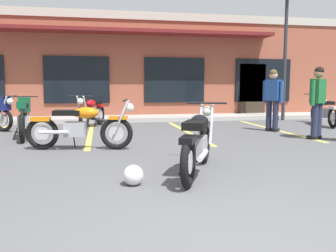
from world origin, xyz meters
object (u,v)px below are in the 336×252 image
(parking_lot_lamp_post, at_px, (287,34))
(motorcycle_foreground_classic, at_px, (198,141))
(motorcycle_silver_naked, at_px, (24,116))
(motorcycle_blue_standard, at_px, (324,111))
(motorcycle_green_cafe_racer, at_px, (80,126))
(helmet_on_pavement, at_px, (133,175))
(person_in_black_shirt, at_px, (273,96))
(motorcycle_red_sportbike, at_px, (92,112))
(person_by_back_row, at_px, (318,98))

(parking_lot_lamp_post, bearing_deg, motorcycle_foreground_classic, -126.89)
(motorcycle_silver_naked, xyz_separation_m, motorcycle_blue_standard, (8.66, 1.00, -0.07))
(motorcycle_blue_standard, relative_size, parking_lot_lamp_post, 0.45)
(motorcycle_silver_naked, xyz_separation_m, motorcycle_green_cafe_racer, (1.41, -1.90, -0.07))
(motorcycle_silver_naked, height_order, helmet_on_pavement, motorcycle_silver_naked)
(motorcycle_blue_standard, relative_size, person_in_black_shirt, 1.24)
(motorcycle_foreground_classic, relative_size, person_in_black_shirt, 1.18)
(motorcycle_green_cafe_racer, bearing_deg, motorcycle_silver_naked, 126.64)
(motorcycle_red_sportbike, distance_m, person_by_back_row, 6.19)
(helmet_on_pavement, bearing_deg, parking_lot_lamp_post, 50.05)
(person_in_black_shirt, height_order, helmet_on_pavement, person_in_black_shirt)
(motorcycle_red_sportbike, xyz_separation_m, person_by_back_row, (5.17, -3.37, 0.49))
(person_in_black_shirt, bearing_deg, motorcycle_blue_standard, 24.52)
(motorcycle_silver_naked, distance_m, helmet_on_pavement, 5.10)
(motorcycle_foreground_classic, xyz_separation_m, person_by_back_row, (3.59, 2.61, 0.49))
(motorcycle_foreground_classic, distance_m, person_by_back_row, 4.46)
(motorcycle_green_cafe_racer, xyz_separation_m, helmet_on_pavement, (0.77, -2.68, -0.33))
(motorcycle_silver_naked, xyz_separation_m, parking_lot_lamp_post, (8.27, 2.68, 2.49))
(motorcycle_blue_standard, xyz_separation_m, person_in_black_shirt, (-2.27, -1.03, 0.49))
(motorcycle_green_cafe_racer, bearing_deg, motorcycle_foreground_classic, -52.33)
(motorcycle_green_cafe_racer, bearing_deg, motorcycle_red_sportbike, 87.67)
(motorcycle_silver_naked, relative_size, helmet_on_pavement, 8.08)
(motorcycle_silver_naked, bearing_deg, helmet_on_pavement, -64.50)
(motorcycle_foreground_classic, bearing_deg, motorcycle_blue_standard, 43.04)
(helmet_on_pavement, bearing_deg, motorcycle_red_sportbike, 95.53)
(motorcycle_blue_standard, xyz_separation_m, parking_lot_lamp_post, (-0.38, 1.68, 2.55))
(motorcycle_blue_standard, distance_m, person_by_back_row, 3.22)
(person_in_black_shirt, bearing_deg, helmet_on_pavement, -132.74)
(motorcycle_red_sportbike, relative_size, motorcycle_blue_standard, 0.98)
(motorcycle_foreground_classic, height_order, helmet_on_pavement, motorcycle_foreground_classic)
(motorcycle_green_cafe_racer, height_order, person_in_black_shirt, person_in_black_shirt)
(motorcycle_foreground_classic, distance_m, motorcycle_blue_standard, 7.54)
(motorcycle_foreground_classic, xyz_separation_m, motorcycle_blue_standard, (5.51, 5.15, 0.00))
(motorcycle_blue_standard, height_order, helmet_on_pavement, motorcycle_blue_standard)
(motorcycle_foreground_classic, bearing_deg, person_in_black_shirt, 51.72)
(person_in_black_shirt, bearing_deg, person_by_back_row, -77.14)
(motorcycle_silver_naked, relative_size, motorcycle_blue_standard, 1.01)
(motorcycle_blue_standard, bearing_deg, motorcycle_green_cafe_racer, -158.18)
(motorcycle_silver_naked, relative_size, person_in_black_shirt, 1.25)
(motorcycle_red_sportbike, height_order, motorcycle_blue_standard, same)
(helmet_on_pavement, bearing_deg, motorcycle_green_cafe_racer, 106.07)
(motorcycle_green_cafe_racer, relative_size, person_in_black_shirt, 1.25)
(motorcycle_foreground_classic, distance_m, helmet_on_pavement, 1.11)
(person_by_back_row, distance_m, helmet_on_pavement, 5.54)
(person_in_black_shirt, bearing_deg, motorcycle_red_sportbike, 158.85)
(person_by_back_row, xyz_separation_m, parking_lot_lamp_post, (1.54, 4.22, 2.06))
(person_in_black_shirt, bearing_deg, motorcycle_green_cafe_racer, -159.45)
(motorcycle_green_cafe_racer, height_order, parking_lot_lamp_post, parking_lot_lamp_post)
(motorcycle_red_sportbike, bearing_deg, motorcycle_silver_naked, -130.53)
(motorcycle_red_sportbike, xyz_separation_m, parking_lot_lamp_post, (6.71, 0.85, 2.55))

